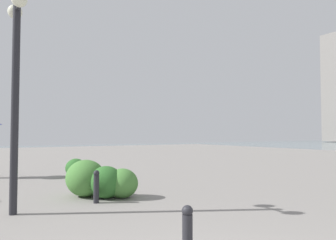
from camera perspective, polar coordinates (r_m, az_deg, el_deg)
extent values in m
cylinder|color=#232328|center=(6.74, -25.32, 1.87)|extent=(0.14, 0.14, 3.96)
cylinder|color=#232328|center=(7.12, -25.04, 17.12)|extent=(0.70, 0.06, 0.06)
sphere|color=#EAEACC|center=(7.48, -25.32, 16.83)|extent=(0.28, 0.28, 0.28)
cylinder|color=#232328|center=(3.94, 3.44, -20.34)|extent=(0.12, 0.12, 0.58)
sphere|color=#232328|center=(3.85, 3.43, -15.67)|extent=(0.13, 0.13, 0.13)
cylinder|color=#232328|center=(7.34, -12.51, -11.77)|extent=(0.12, 0.12, 0.60)
sphere|color=#232328|center=(7.29, -12.48, -9.12)|extent=(0.13, 0.13, 0.13)
ellipsoid|color=#2D6628|center=(11.61, -15.92, -8.14)|extent=(0.76, 0.69, 0.65)
ellipsoid|color=#477F38|center=(8.12, -14.30, -9.87)|extent=(1.03, 0.93, 0.87)
ellipsoid|color=#2D6628|center=(7.81, -10.87, -10.68)|extent=(0.88, 0.79, 0.74)
ellipsoid|color=#477F38|center=(7.79, -8.05, -10.95)|extent=(0.80, 0.72, 0.68)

